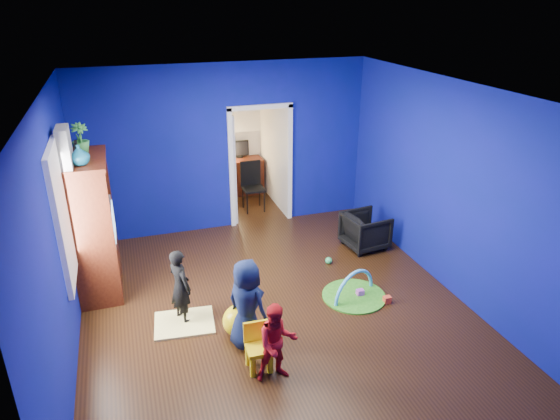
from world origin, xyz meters
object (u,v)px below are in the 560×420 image
object	(u,v)px
play_mat	(354,296)
folding_chair	(253,188)
tv_armoire	(93,227)
study_desk	(241,176)
child_black	(180,286)
vase	(79,155)
crt_tv	(96,224)
kid_chair	(259,350)
child_navy	(247,305)
hopper_ball	(239,321)
toddler_red	(277,343)
armchair	(365,231)

from	to	relation	value
play_mat	folding_chair	bearing A→B (deg)	98.79
play_mat	tv_armoire	bearing A→B (deg)	158.39
study_desk	child_black	bearing A→B (deg)	-113.68
vase	folding_chair	size ratio (longest dim) A/B	0.28
vase	crt_tv	world-z (taller)	vase
kid_chair	folding_chair	bearing A→B (deg)	77.86
play_mat	folding_chair	distance (m)	3.47
tv_armoire	play_mat	bearing A→B (deg)	-21.61
child_black	kid_chair	size ratio (longest dim) A/B	2.03
crt_tv	play_mat	distance (m)	3.70
child_navy	tv_armoire	xyz separation A→B (m)	(-1.67, 1.89, 0.40)
play_mat	folding_chair	xyz separation A→B (m)	(-0.53, 3.40, 0.45)
vase	tv_armoire	distance (m)	1.15
vase	kid_chair	distance (m)	3.21
child_navy	hopper_ball	distance (m)	0.46
crt_tv	child_navy	bearing A→B (deg)	-49.32
crt_tv	hopper_ball	bearing A→B (deg)	-46.18
vase	hopper_ball	xyz separation A→B (m)	(1.62, -1.34, -1.89)
kid_chair	vase	bearing A→B (deg)	132.28
child_navy	toddler_red	world-z (taller)	child_navy
vase	folding_chair	xyz separation A→B (m)	(2.82, 2.38, -1.63)
child_navy	hopper_ball	xyz separation A→B (m)	(-0.05, 0.25, -0.38)
play_mat	toddler_red	bearing A→B (deg)	-141.76
toddler_red	hopper_ball	xyz separation A→B (m)	(-0.22, 0.87, -0.27)
child_navy	tv_armoire	world-z (taller)	tv_armoire
play_mat	hopper_ball	bearing A→B (deg)	-169.51
crt_tv	kid_chair	world-z (taller)	crt_tv
vase	kid_chair	size ratio (longest dim) A/B	0.51
toddler_red	child_navy	bearing A→B (deg)	108.04
child_black	vase	size ratio (longest dim) A/B	4.01
toddler_red	folding_chair	xyz separation A→B (m)	(0.98, 4.59, -0.01)
child_black	toddler_red	xyz separation A→B (m)	(0.84, -1.39, -0.04)
crt_tv	play_mat	bearing A→B (deg)	-21.84
armchair	child_black	world-z (taller)	child_black
crt_tv	hopper_ball	world-z (taller)	crt_tv
tv_armoire	hopper_ball	distance (m)	2.44
study_desk	vase	bearing A→B (deg)	-130.20
tv_armoire	folding_chair	size ratio (longest dim) A/B	2.13
hopper_ball	play_mat	xyz separation A→B (m)	(1.73, 0.32, -0.19)
armchair	toddler_red	world-z (taller)	toddler_red
crt_tv	kid_chair	xyz separation A→B (m)	(1.65, -2.31, -0.77)
child_black	crt_tv	size ratio (longest dim) A/B	1.45
toddler_red	crt_tv	world-z (taller)	crt_tv
vase	child_navy	bearing A→B (deg)	-43.71
kid_chair	play_mat	size ratio (longest dim) A/B	0.56
toddler_red	play_mat	distance (m)	1.97
hopper_ball	tv_armoire	bearing A→B (deg)	134.54
vase	kid_chair	xyz separation A→B (m)	(1.69, -2.01, -1.84)
child_black	vase	world-z (taller)	vase
child_navy	folding_chair	world-z (taller)	child_navy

